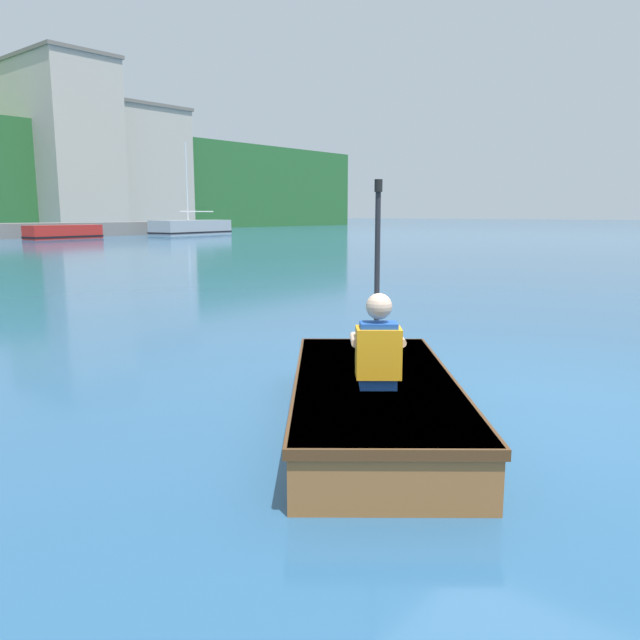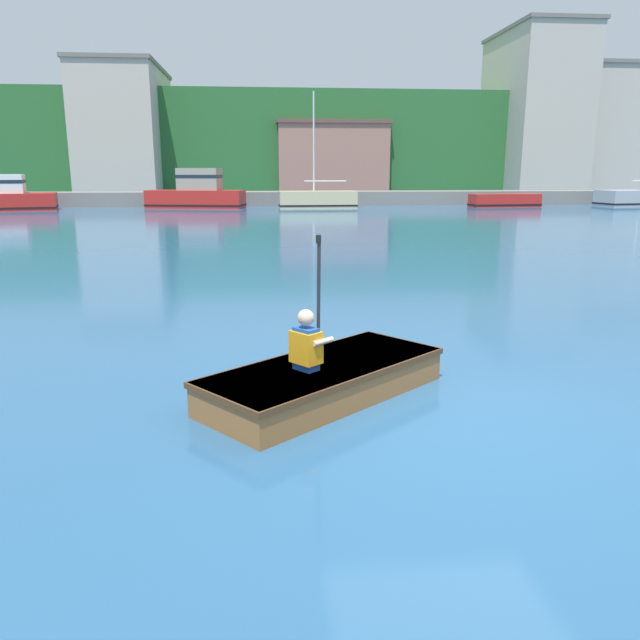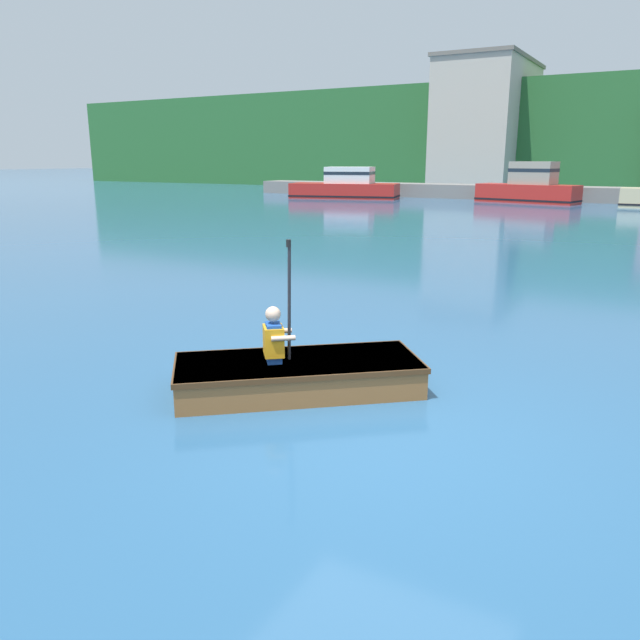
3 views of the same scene
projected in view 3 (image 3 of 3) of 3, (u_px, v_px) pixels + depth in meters
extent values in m
plane|color=#28567F|center=(377.00, 438.00, 5.85)|extent=(300.00, 300.00, 0.00)
cube|color=#B2A899|center=(487.00, 128.00, 53.62)|extent=(6.33, 11.94, 10.35)
cube|color=#6B645B|center=(491.00, 61.00, 52.29)|extent=(6.63, 12.24, 0.30)
cube|color=slate|center=(639.00, 196.00, 36.85)|extent=(52.25, 2.40, 0.90)
cube|color=red|center=(344.00, 191.00, 41.77)|extent=(7.49, 4.09, 0.98)
cube|color=black|center=(344.00, 196.00, 41.85)|extent=(7.54, 4.14, 0.10)
cube|color=silver|center=(350.00, 175.00, 41.42)|extent=(3.43, 2.65, 1.07)
cube|color=#19232D|center=(350.00, 173.00, 41.39)|extent=(3.46, 2.67, 0.20)
cube|color=red|center=(527.00, 194.00, 37.45)|extent=(6.21, 2.99, 1.08)
cube|color=black|center=(526.00, 199.00, 37.54)|extent=(6.26, 3.03, 0.10)
cube|color=gray|center=(533.00, 173.00, 36.96)|extent=(2.78, 1.92, 1.33)
cube|color=#19232D|center=(534.00, 170.00, 36.92)|extent=(2.80, 1.94, 0.20)
cube|color=#935B2D|center=(298.00, 375.00, 7.00)|extent=(2.74, 2.54, 0.36)
cube|color=#513219|center=(298.00, 363.00, 6.96)|extent=(2.80, 2.60, 0.06)
cube|color=#513219|center=(298.00, 363.00, 6.96)|extent=(2.33, 2.15, 0.02)
cone|color=#935B2D|center=(408.00, 367.00, 7.21)|extent=(0.53, 0.53, 0.33)
cube|color=#935B2D|center=(280.00, 365.00, 6.93)|extent=(0.78, 0.88, 0.03)
cube|color=#1E4CA5|center=(274.00, 343.00, 6.85)|extent=(0.28, 0.29, 0.44)
cube|color=orange|center=(274.00, 341.00, 6.85)|extent=(0.35, 0.36, 0.33)
sphere|color=beige|center=(273.00, 314.00, 6.77)|extent=(0.17, 0.17, 0.17)
cylinder|color=beige|center=(283.00, 338.00, 6.70)|extent=(0.24, 0.21, 0.06)
cylinder|color=beige|center=(280.00, 331.00, 6.99)|extent=(0.24, 0.21, 0.06)
cylinder|color=#232328|center=(289.00, 301.00, 6.77)|extent=(0.06, 0.06, 1.33)
cylinder|color=black|center=(289.00, 243.00, 6.61)|extent=(0.05, 0.05, 0.08)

